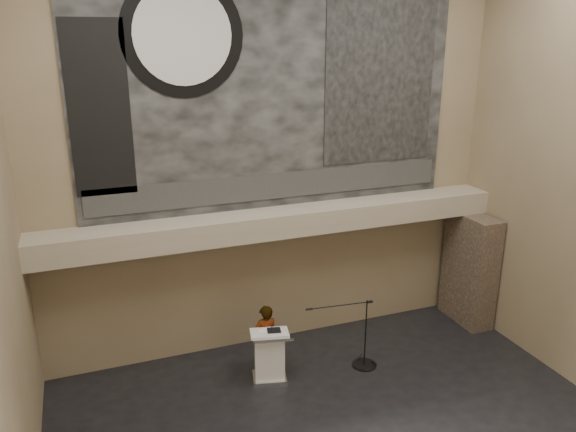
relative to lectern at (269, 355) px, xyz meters
name	(u,v)px	position (x,y,z in m)	size (l,w,h in m)	color
wall_back	(275,157)	(0.69, 1.56, 3.70)	(10.00, 0.02, 8.50)	#7C694F
soffit	(281,222)	(0.69, 1.16, 2.40)	(10.00, 0.80, 0.50)	gray
sprinkler_left	(208,245)	(-0.91, 1.11, 2.12)	(0.04, 0.04, 0.06)	#B2893D
sprinkler_right	(362,225)	(2.59, 1.11, 2.12)	(0.04, 0.04, 0.06)	#B2893D
banner	(275,87)	(0.69, 1.53, 5.15)	(8.00, 0.05, 5.00)	black
banner_text_strip	(276,186)	(0.69, 1.49, 3.10)	(7.76, 0.02, 0.55)	#2B2B2B
banner_clock_rim	(183,35)	(-1.11, 1.49, 6.15)	(2.30, 2.30, 0.02)	black
banner_clock_face	(183,35)	(-1.11, 1.47, 6.15)	(1.84, 1.84, 0.02)	silver
banner_building_print	(381,79)	(3.09, 1.49, 5.25)	(2.60, 0.02, 3.60)	black
banner_brick_print	(99,110)	(-2.71, 1.49, 4.85)	(1.10, 0.02, 3.20)	black
stone_pier	(470,269)	(5.34, 0.71, 0.80)	(0.60, 1.40, 2.70)	#3D3025
lectern	(269,355)	(0.00, 0.00, 0.00)	(0.86, 0.70, 1.14)	silver
binder	(274,331)	(0.09, -0.03, 0.56)	(0.27, 0.21, 0.04)	black
papers	(266,332)	(-0.06, -0.02, 0.55)	(0.23, 0.32, 0.01)	white
speaker_person	(265,338)	(0.04, 0.35, 0.19)	(0.54, 0.35, 1.48)	white
mic_stand	(362,356)	(2.00, -0.23, -0.32)	(1.56, 0.52, 1.53)	black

